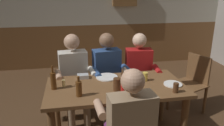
{
  "coord_description": "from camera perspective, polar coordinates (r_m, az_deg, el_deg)",
  "views": [
    {
      "loc": [
        -0.47,
        -2.29,
        1.84
      ],
      "look_at": [
        0.0,
        0.32,
        0.94
      ],
      "focal_mm": 35.9,
      "sensor_mm": 36.0,
      "label": 1
    }
  ],
  "objects": [
    {
      "name": "bottle_2",
      "position": [
        2.58,
        -14.71,
        -4.3
      ],
      "size": [
        0.06,
        0.06,
        0.28
      ],
      "color": "#593314",
      "rests_on": "dining_table"
    },
    {
      "name": "table_candle",
      "position": [
        2.64,
        -12.21,
        -5.09
      ],
      "size": [
        0.04,
        0.04,
        0.08
      ],
      "primitive_type": "cylinder",
      "color": "#F9E08C",
      "rests_on": "dining_table"
    },
    {
      "name": "pint_glass_3",
      "position": [
        2.65,
        3.01,
        -3.98
      ],
      "size": [
        0.08,
        0.08,
        0.13
      ],
      "primitive_type": "cylinder",
      "color": "#4C2D19",
      "rests_on": "dining_table"
    },
    {
      "name": "person_0",
      "position": [
        3.19,
        -9.58,
        -2.84
      ],
      "size": [
        0.56,
        0.55,
        1.24
      ],
      "rotation": [
        0.0,
        0.0,
        3.27
      ],
      "color": "silver",
      "rests_on": "ground_plane"
    },
    {
      "name": "person_3",
      "position": [
        2.13,
        4.27,
        -14.81
      ],
      "size": [
        0.57,
        0.52,
        1.21
      ],
      "rotation": [
        0.0,
        0.0,
        0.08
      ],
      "color": "#997F60",
      "rests_on": "ground_plane"
    },
    {
      "name": "plate_0",
      "position": [
        2.74,
        15.23,
        -5.21
      ],
      "size": [
        0.21,
        0.21,
        0.01
      ],
      "primitive_type": "cylinder",
      "color": "white",
      "rests_on": "dining_table"
    },
    {
      "name": "condiment_caddy",
      "position": [
        2.85,
        -7.42,
        -3.37
      ],
      "size": [
        0.14,
        0.1,
        0.05
      ],
      "primitive_type": "cube",
      "color": "#B2B7BC",
      "rests_on": "dining_table"
    },
    {
      "name": "pint_glass_0",
      "position": [
        2.77,
        8.41,
        -3.45
      ],
      "size": [
        0.06,
        0.06,
        0.11
      ],
      "primitive_type": "cylinder",
      "color": "#E5C64C",
      "rests_on": "dining_table"
    },
    {
      "name": "pint_glass_1",
      "position": [
        2.48,
        1.28,
        -5.47
      ],
      "size": [
        0.08,
        0.08,
        0.14
      ],
      "primitive_type": "cylinder",
      "color": "#4C2D19",
      "rests_on": "dining_table"
    },
    {
      "name": "pint_glass_2",
      "position": [
        2.39,
        4.35,
        -6.83
      ],
      "size": [
        0.08,
        0.08,
        0.12
      ],
      "primitive_type": "cylinder",
      "color": "white",
      "rests_on": "dining_table"
    },
    {
      "name": "dining_table",
      "position": [
        2.68,
        1.02,
        -8.06
      ],
      "size": [
        1.61,
        0.81,
        0.75
      ],
      "color": "brown",
      "rests_on": "ground_plane"
    },
    {
      "name": "person_1",
      "position": [
        3.23,
        -0.98,
        -2.31
      ],
      "size": [
        0.56,
        0.55,
        1.24
      ],
      "rotation": [
        0.0,
        0.0,
        3.29
      ],
      "color": "#2D4C84",
      "rests_on": "ground_plane"
    },
    {
      "name": "pint_glass_4",
      "position": [
        2.54,
        15.94,
        -6.08
      ],
      "size": [
        0.06,
        0.06,
        0.11
      ],
      "primitive_type": "cylinder",
      "color": "#4C2D19",
      "rests_on": "dining_table"
    },
    {
      "name": "person_2",
      "position": [
        3.34,
        6.94,
        -1.99
      ],
      "size": [
        0.55,
        0.54,
        1.22
      ],
      "rotation": [
        0.0,
        0.0,
        3.03
      ],
      "color": "#AD1919",
      "rests_on": "ground_plane"
    },
    {
      "name": "chair_empty_near_left",
      "position": [
        3.63,
        19.64,
        -4.57
      ],
      "size": [
        0.57,
        0.57,
        0.88
      ],
      "rotation": [
        0.0,
        0.0,
        -4.32
      ],
      "color": "brown",
      "rests_on": "ground_plane"
    },
    {
      "name": "bottle_1",
      "position": [
        2.37,
        -8.44,
        -6.42
      ],
      "size": [
        0.07,
        0.07,
        0.22
      ],
      "color": "#593314",
      "rests_on": "dining_table"
    },
    {
      "name": "back_wall_wainscot",
      "position": [
        5.51,
        -5.01,
        4.51
      ],
      "size": [
        6.4,
        0.12,
        1.0
      ],
      "primitive_type": "cube",
      "color": "brown",
      "rests_on": "ground_plane"
    },
    {
      "name": "plate_1",
      "position": [
        2.85,
        -1.31,
        -3.61
      ],
      "size": [
        0.27,
        0.27,
        0.01
      ],
      "primitive_type": "cylinder",
      "color": "white",
      "rests_on": "dining_table"
    },
    {
      "name": "bottle_0",
      "position": [
        2.3,
        3.02,
        -7.14
      ],
      "size": [
        0.07,
        0.07,
        0.22
      ],
      "color": "red",
      "rests_on": "dining_table"
    }
  ]
}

